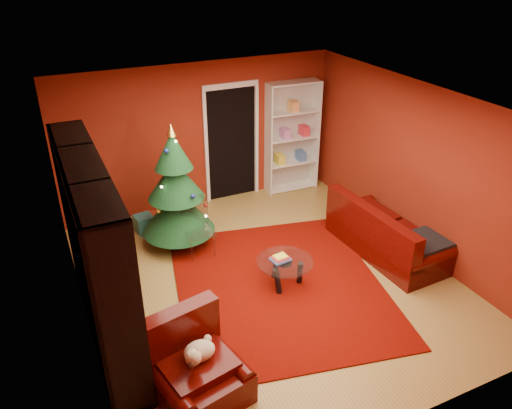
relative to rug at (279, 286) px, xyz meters
name	(u,v)px	position (x,y,z in m)	size (l,w,h in m)	color
floor	(268,281)	(-0.08, 0.21, -0.03)	(5.00, 5.50, 0.05)	olive
ceiling	(270,103)	(-0.08, 0.21, 2.62)	(5.00, 5.50, 0.05)	silver
wall_back	(199,136)	(-0.08, 2.98, 1.29)	(5.00, 0.05, 2.60)	maroon
wall_left	(71,244)	(-2.61, 0.21, 1.29)	(0.05, 5.50, 2.60)	maroon
wall_right	(417,168)	(2.44, 0.21, 1.29)	(0.05, 5.50, 2.60)	maroon
doorway	(232,145)	(0.52, 2.94, 1.04)	(1.06, 0.60, 2.16)	black
rug	(279,286)	(0.00, 0.00, 0.00)	(2.85, 3.33, 0.02)	#620902
media_unit	(96,252)	(-2.36, 0.17, 1.13)	(0.46, 2.97, 2.28)	black
christmas_tree	(176,188)	(-0.93, 1.71, 0.98)	(1.15, 1.15, 2.04)	#0F3C1B
gift_box_teal	(144,224)	(-1.35, 2.34, 0.13)	(0.29, 0.29, 0.29)	#26767A
gift_box_green	(179,235)	(-0.94, 1.73, 0.13)	(0.28, 0.28, 0.28)	#266B2E
gift_box_red	(152,219)	(-1.19, 2.48, 0.10)	(0.23, 0.23, 0.23)	maroon
white_bookshelf	(292,138)	(1.69, 2.78, 1.05)	(1.01, 0.36, 2.18)	white
armchair	(199,369)	(-1.66, -1.35, 0.37)	(0.98, 0.98, 0.76)	#360503
dog	(199,351)	(-1.62, -1.29, 0.56)	(0.40, 0.30, 0.25)	beige
sofa	(388,228)	(1.94, 0.10, 0.42)	(1.99, 0.90, 0.86)	#360503
coffee_table	(284,272)	(0.08, 0.01, 0.20)	(0.80, 0.80, 0.50)	gray
acrylic_chair	(199,231)	(-0.74, 1.26, 0.42)	(0.43, 0.47, 0.85)	#66605B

